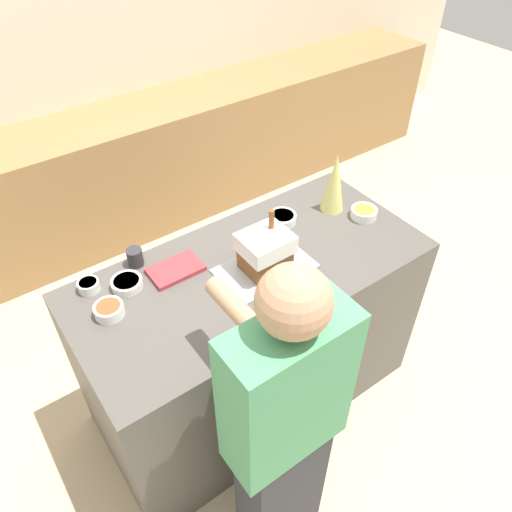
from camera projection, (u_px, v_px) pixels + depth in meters
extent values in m
plane|color=#C6B28E|center=(253.00, 390.00, 2.84)|extent=(12.00, 12.00, 0.00)
cube|color=beige|center=(63.00, 48.00, 3.27)|extent=(8.00, 0.05, 2.60)
cube|color=#9E7547|center=(108.00, 179.00, 3.64)|extent=(6.00, 0.60, 0.91)
cube|color=#514C47|center=(253.00, 337.00, 2.52)|extent=(1.62, 0.76, 0.95)
cube|color=#B2B2BC|center=(265.00, 268.00, 2.20)|extent=(0.42, 0.26, 0.01)
cube|color=brown|center=(265.00, 259.00, 2.16)|extent=(0.19, 0.16, 0.10)
cube|color=white|center=(265.00, 243.00, 2.10)|extent=(0.21, 0.18, 0.08)
cylinder|color=brown|center=(272.00, 219.00, 2.08)|extent=(0.02, 0.02, 0.09)
cone|color=#DBD675|center=(334.00, 183.00, 2.43)|extent=(0.12, 0.12, 0.31)
cylinder|color=white|center=(109.00, 310.00, 1.99)|extent=(0.12, 0.12, 0.05)
cylinder|color=brown|center=(108.00, 307.00, 1.97)|extent=(0.10, 0.10, 0.01)
cylinder|color=white|center=(364.00, 213.00, 2.47)|extent=(0.13, 0.13, 0.05)
cylinder|color=yellow|center=(364.00, 210.00, 2.46)|extent=(0.11, 0.11, 0.01)
cylinder|color=silver|center=(89.00, 286.00, 2.09)|extent=(0.09, 0.09, 0.05)
cylinder|color=pink|center=(88.00, 283.00, 2.08)|extent=(0.07, 0.07, 0.01)
cylinder|color=white|center=(282.00, 218.00, 2.44)|extent=(0.14, 0.14, 0.04)
cylinder|color=yellow|center=(283.00, 216.00, 2.42)|extent=(0.11, 0.11, 0.01)
cylinder|color=silver|center=(127.00, 284.00, 2.10)|extent=(0.13, 0.13, 0.04)
cylinder|color=pink|center=(126.00, 281.00, 2.10)|extent=(0.11, 0.11, 0.01)
cube|color=#B23338|center=(175.00, 269.00, 2.18)|extent=(0.23, 0.15, 0.02)
cylinder|color=#2D2D33|center=(135.00, 257.00, 2.20)|extent=(0.07, 0.07, 0.08)
cube|color=#333338|center=(280.00, 488.00, 2.04)|extent=(0.33, 0.18, 0.78)
cube|color=#4C9966|center=(287.00, 392.00, 1.58)|extent=(0.42, 0.19, 0.62)
sphere|color=tan|center=(294.00, 302.00, 1.30)|extent=(0.21, 0.21, 0.21)
cylinder|color=tan|center=(248.00, 322.00, 1.61)|extent=(0.07, 0.42, 0.07)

